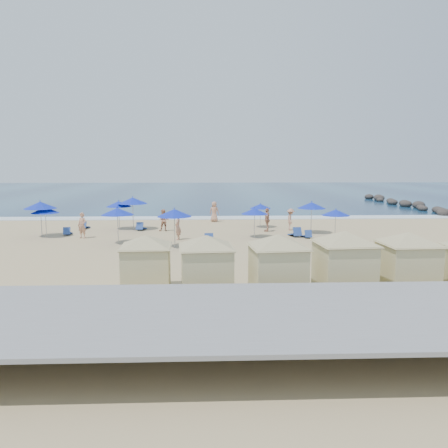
% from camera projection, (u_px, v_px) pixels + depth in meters
% --- Properties ---
extents(ground, '(160.00, 160.00, 0.00)m').
position_uv_depth(ground, '(217.00, 249.00, 27.36)').
color(ground, tan).
rests_on(ground, ground).
extents(ocean, '(160.00, 80.00, 0.06)m').
position_uv_depth(ocean, '(211.00, 192.00, 81.80)').
color(ocean, '#0E2A4D').
rests_on(ocean, ground).
extents(surf_line, '(160.00, 2.50, 0.08)m').
position_uv_depth(surf_line, '(213.00, 218.00, 42.70)').
color(surf_line, white).
rests_on(surf_line, ground).
extents(seawall, '(160.00, 6.10, 1.22)m').
position_uv_depth(seawall, '(226.00, 311.00, 13.91)').
color(seawall, gray).
rests_on(seawall, ground).
extents(rock_jetty, '(2.56, 26.66, 0.96)m').
position_uv_depth(rock_jetty, '(410.00, 205.00, 52.86)').
color(rock_jetty, '#282321').
rests_on(rock_jetty, ground).
extents(trash_bin, '(0.95, 0.95, 0.76)m').
position_uv_depth(trash_bin, '(269.00, 258.00, 23.00)').
color(trash_bin, black).
rests_on(trash_bin, ground).
extents(cabana_0, '(4.19, 4.19, 2.63)m').
position_uv_depth(cabana_0, '(146.00, 256.00, 18.08)').
color(cabana_0, beige).
rests_on(cabana_0, ground).
extents(cabana_1, '(4.35, 4.35, 2.73)m').
position_uv_depth(cabana_1, '(207.00, 258.00, 17.49)').
color(cabana_1, beige).
rests_on(cabana_1, ground).
extents(cabana_2, '(4.41, 4.41, 2.78)m').
position_uv_depth(cabana_2, '(278.00, 257.00, 17.44)').
color(cabana_2, beige).
rests_on(cabana_2, ground).
extents(cabana_3, '(4.57, 4.57, 2.87)m').
position_uv_depth(cabana_3, '(344.00, 254.00, 17.78)').
color(cabana_3, beige).
rests_on(cabana_3, ground).
extents(cabana_4, '(4.40, 4.40, 2.76)m').
position_uv_depth(cabana_4, '(408.00, 254.00, 18.10)').
color(cabana_4, beige).
rests_on(cabana_4, ground).
extents(umbrella_0, '(2.00, 2.00, 2.27)m').
position_uv_depth(umbrella_0, '(45.00, 210.00, 31.56)').
color(umbrella_0, '#A5A8AD').
rests_on(umbrella_0, ground).
extents(umbrella_1, '(2.35, 2.35, 2.67)m').
position_uv_depth(umbrella_1, '(40.00, 205.00, 31.67)').
color(umbrella_1, '#A5A8AD').
rests_on(umbrella_1, ground).
extents(umbrella_2, '(2.09, 2.09, 2.38)m').
position_uv_depth(umbrella_2, '(119.00, 204.00, 35.34)').
color(umbrella_2, '#A5A8AD').
rests_on(umbrella_2, ground).
extents(umbrella_3, '(2.19, 2.19, 2.50)m').
position_uv_depth(umbrella_3, '(117.00, 211.00, 28.93)').
color(umbrella_3, '#A5A8AD').
rests_on(umbrella_3, ground).
extents(umbrella_4, '(2.39, 2.39, 2.72)m').
position_uv_depth(umbrella_4, '(133.00, 201.00, 35.08)').
color(umbrella_4, '#A5A8AD').
rests_on(umbrella_4, ground).
extents(umbrella_5, '(2.25, 2.25, 2.56)m').
position_uv_depth(umbrella_5, '(174.00, 213.00, 27.61)').
color(umbrella_5, '#A5A8AD').
rests_on(umbrella_5, ground).
extents(umbrella_6, '(1.81, 1.81, 2.05)m').
position_uv_depth(umbrella_6, '(260.00, 206.00, 36.39)').
color(umbrella_6, '#A5A8AD').
rests_on(umbrella_6, ground).
extents(umbrella_7, '(1.94, 1.94, 2.21)m').
position_uv_depth(umbrella_7, '(254.00, 211.00, 31.32)').
color(umbrella_7, '#A5A8AD').
rests_on(umbrella_7, ground).
extents(umbrella_8, '(2.18, 2.18, 2.48)m').
position_uv_depth(umbrella_8, '(312.00, 205.00, 33.27)').
color(umbrella_8, '#A5A8AD').
rests_on(umbrella_8, ground).
extents(umbrella_9, '(1.97, 1.97, 2.25)m').
position_uv_depth(umbrella_9, '(336.00, 212.00, 30.28)').
color(umbrella_9, '#A5A8AD').
rests_on(umbrella_9, ground).
extents(beach_chair_0, '(0.67, 1.23, 0.64)m').
position_uv_depth(beach_chair_0, '(68.00, 232.00, 32.66)').
color(beach_chair_0, '#274591').
rests_on(beach_chair_0, ground).
extents(beach_chair_1, '(0.61, 1.21, 0.65)m').
position_uv_depth(beach_chair_1, '(85.00, 226.00, 35.81)').
color(beach_chair_1, '#274591').
rests_on(beach_chair_1, ground).
extents(beach_chair_2, '(0.73, 1.34, 0.70)m').
position_uv_depth(beach_chair_2, '(141.00, 227.00, 34.97)').
color(beach_chair_2, '#274591').
rests_on(beach_chair_2, ground).
extents(beach_chair_3, '(0.79, 1.39, 0.72)m').
position_uv_depth(beach_chair_3, '(208.00, 239.00, 29.39)').
color(beach_chair_3, '#274591').
rests_on(beach_chair_3, ground).
extents(beach_chair_4, '(0.87, 1.46, 0.75)m').
position_uv_depth(beach_chair_4, '(295.00, 233.00, 31.92)').
color(beach_chair_4, '#274591').
rests_on(beach_chair_4, ground).
extents(beach_chair_5, '(0.64, 1.19, 0.63)m').
position_uv_depth(beach_chair_5, '(307.00, 235.00, 31.38)').
color(beach_chair_5, '#274591').
rests_on(beach_chair_5, ground).
extents(beachgoer_0, '(0.80, 0.67, 1.86)m').
position_uv_depth(beachgoer_0, '(82.00, 225.00, 31.19)').
color(beachgoer_0, tan).
rests_on(beachgoer_0, ground).
extents(beachgoer_1, '(0.93, 0.77, 1.74)m').
position_uv_depth(beachgoer_1, '(164.00, 220.00, 34.46)').
color(beachgoer_1, tan).
rests_on(beachgoer_1, ground).
extents(beachgoer_2, '(0.67, 1.16, 1.86)m').
position_uv_depth(beachgoer_2, '(267.00, 220.00, 34.32)').
color(beachgoer_2, tan).
rests_on(beachgoer_2, ground).
extents(beachgoer_3, '(0.79, 1.20, 1.74)m').
position_uv_depth(beachgoer_3, '(291.00, 219.00, 34.98)').
color(beachgoer_3, tan).
rests_on(beachgoer_3, ground).
extents(beachgoer_4, '(1.04, 0.83, 1.87)m').
position_uv_depth(beachgoer_4, '(214.00, 212.00, 40.10)').
color(beachgoer_4, tan).
rests_on(beachgoer_4, ground).
extents(beachgoer_5, '(0.50, 0.70, 1.82)m').
position_uv_depth(beachgoer_5, '(178.00, 227.00, 30.57)').
color(beachgoer_5, tan).
rests_on(beachgoer_5, ground).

